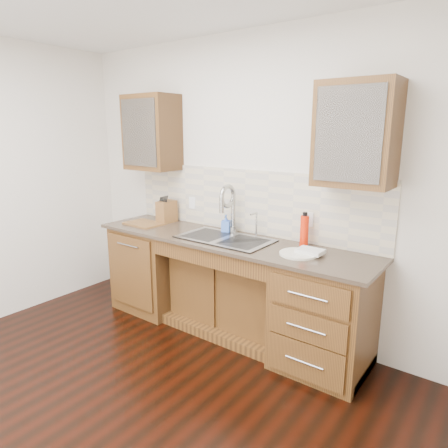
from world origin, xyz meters
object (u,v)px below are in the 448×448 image
Objects in this scene: soap_bottle at (226,224)px; knife_block at (167,212)px; water_bottle at (304,231)px; plate at (299,254)px; cutting_board at (144,223)px.

knife_block is (-0.75, -0.03, 0.03)m from soap_bottle.
water_bottle is 0.87× the size of plate.
soap_bottle is at bearing 1.52° from knife_block.
water_bottle is 1.54m from knife_block.
water_bottle reaches higher than knife_block.
cutting_board is at bearing 171.77° from soap_bottle.
plate is 1.73m from cutting_board.
water_bottle is at bearing 8.85° from cutting_board.
plate is at bearing -73.35° from water_bottle.
water_bottle is (0.79, 0.02, 0.04)m from soap_bottle.
soap_bottle is 0.75× the size of knife_block.
soap_bottle is 0.91m from cutting_board.
plate is (0.07, -0.24, -0.12)m from water_bottle.
water_bottle reaches higher than cutting_board.
knife_block is (-1.54, -0.05, -0.02)m from water_bottle.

